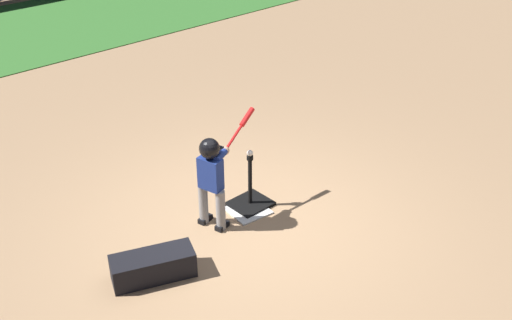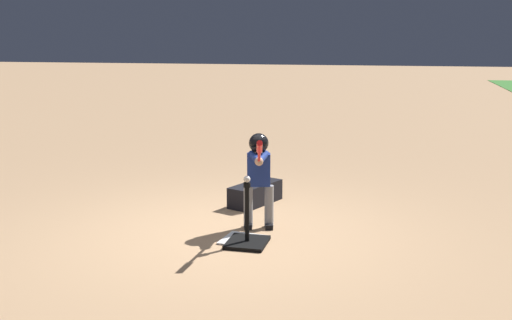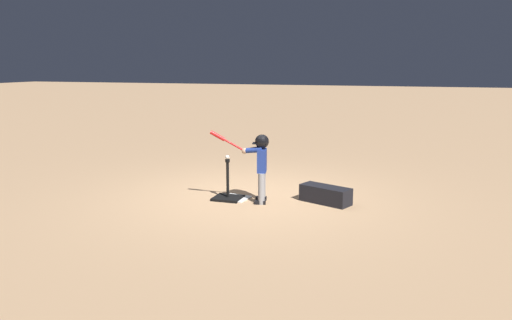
{
  "view_description": "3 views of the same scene",
  "coord_description": "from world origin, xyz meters",
  "px_view_note": "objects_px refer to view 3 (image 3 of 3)",
  "views": [
    {
      "loc": [
        -3.76,
        -4.16,
        4.08
      ],
      "look_at": [
        0.29,
        0.21,
        0.67
      ],
      "focal_mm": 42.0,
      "sensor_mm": 36.0,
      "label": 1
    },
    {
      "loc": [
        6.27,
        1.83,
        2.18
      ],
      "look_at": [
        0.29,
        0.41,
        0.94
      ],
      "focal_mm": 42.0,
      "sensor_mm": 36.0,
      "label": 2
    },
    {
      "loc": [
        -2.72,
        7.87,
        2.24
      ],
      "look_at": [
        -0.12,
        0.04,
        0.65
      ],
      "focal_mm": 35.0,
      "sensor_mm": 36.0,
      "label": 3
    }
  ],
  "objects_px": {
    "baseball": "(227,157)",
    "batter_child": "(260,160)",
    "equipment_bag": "(325,195)",
    "batting_tee": "(228,194)"
  },
  "relations": [
    {
      "from": "baseball",
      "to": "batter_child",
      "type": "bearing_deg",
      "value": -179.59
    },
    {
      "from": "equipment_bag",
      "to": "batter_child",
      "type": "bearing_deg",
      "value": 37.71
    },
    {
      "from": "baseball",
      "to": "equipment_bag",
      "type": "distance_m",
      "value": 1.73
    },
    {
      "from": "batter_child",
      "to": "baseball",
      "type": "bearing_deg",
      "value": 0.41
    },
    {
      "from": "batter_child",
      "to": "equipment_bag",
      "type": "relative_size",
      "value": 1.41
    },
    {
      "from": "batter_child",
      "to": "baseball",
      "type": "height_order",
      "value": "batter_child"
    },
    {
      "from": "baseball",
      "to": "equipment_bag",
      "type": "relative_size",
      "value": 0.09
    },
    {
      "from": "baseball",
      "to": "batting_tee",
      "type": "bearing_deg",
      "value": 135.0
    },
    {
      "from": "baseball",
      "to": "equipment_bag",
      "type": "bearing_deg",
      "value": -169.65
    },
    {
      "from": "equipment_bag",
      "to": "baseball",
      "type": "bearing_deg",
      "value": 32.54
    }
  ]
}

